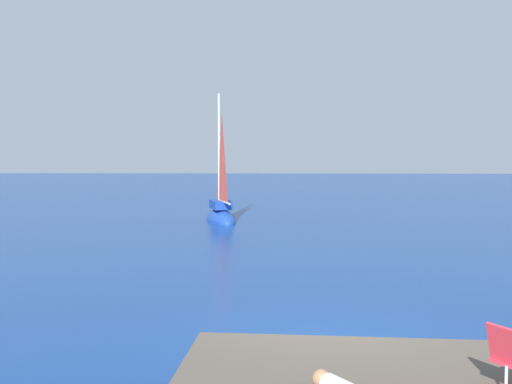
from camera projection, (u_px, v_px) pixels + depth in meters
ground_plane at (328, 349)px, 10.57m from camera, size 160.00×160.00×0.00m
boulder_inland at (371, 381)px, 9.12m from camera, size 0.89×0.91×0.43m
sailboat_near at (221, 214)px, 29.56m from camera, size 2.26×3.80×6.86m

